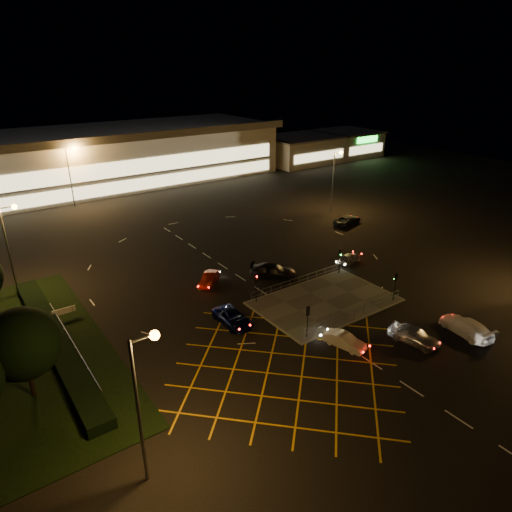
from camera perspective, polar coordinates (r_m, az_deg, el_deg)
ground at (r=48.72m, az=5.25°, el=-5.47°), size 180.00×180.00×0.00m
pedestrian_island at (r=48.61m, az=8.59°, el=-5.64°), size 14.00×9.00×0.12m
hedge at (r=44.78m, az=-23.79°, el=-9.64°), size 2.00×26.00×1.00m
supermarket at (r=99.88m, az=-18.68°, el=11.70°), size 72.00×26.50×10.50m
retail_unit_a at (r=115.43m, az=5.54°, el=13.15°), size 18.80×14.80×6.35m
retail_unit_b at (r=126.30m, az=11.24°, el=13.70°), size 14.80×14.80×6.35m
streetlight_sw at (r=27.06m, az=-13.89°, el=-15.91°), size 1.78×0.56×10.03m
streetlight_nw at (r=53.10m, az=-28.35°, el=1.97°), size 1.78×0.56×10.03m
streetlight_ne at (r=75.96m, az=9.89°, el=10.18°), size 1.78×0.56×10.03m
streetlight_far_left at (r=83.98m, az=-22.08°, el=10.09°), size 1.78×0.56×10.03m
streetlight_far_right at (r=102.30m, az=0.25°, el=13.85°), size 1.78×0.56×10.03m
signal_sw at (r=41.35m, az=6.48°, el=-7.39°), size 0.28×0.30×3.15m
signal_se at (r=49.33m, az=17.03°, el=-2.99°), size 0.28×0.30×3.15m
signal_nw at (r=46.81m, az=0.02°, el=-3.35°), size 0.28×0.30×3.15m
signal_ne at (r=53.99m, az=10.48°, el=0.01°), size 0.28×0.30×3.15m
tree_e at (r=37.27m, az=-27.21°, el=-9.75°), size 5.40×5.40×7.35m
car_near_silver at (r=43.60m, az=19.15°, el=-9.34°), size 2.69×4.90×1.58m
car_queue_white at (r=41.55m, az=11.02°, el=-10.37°), size 2.28×4.05×1.26m
car_left_blue at (r=44.09m, az=-2.93°, el=-7.71°), size 2.28×4.87×1.35m
car_far_dkgrey at (r=53.12m, az=2.18°, el=-1.87°), size 5.39×5.32×1.56m
car_right_silver at (r=58.03m, az=11.56°, el=-0.25°), size 4.02×2.42×1.28m
car_circ_red at (r=51.74m, az=-5.88°, el=-2.87°), size 3.83×3.69×1.30m
car_east_grey at (r=71.83m, az=11.36°, el=4.45°), size 5.48×3.48×1.41m
car_approach_white at (r=46.75m, az=24.78°, el=-8.01°), size 2.92×5.49×1.52m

